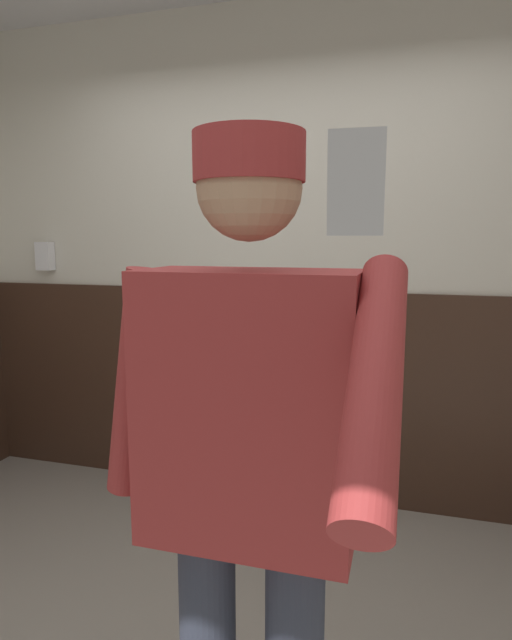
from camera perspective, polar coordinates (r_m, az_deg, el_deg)
wall_back at (r=3.07m, az=3.93°, el=6.51°), size 4.68×0.12×2.80m
wainscot_band_back at (r=3.12m, az=3.48°, el=-8.09°), size 4.08×0.03×1.23m
urinal_solo at (r=3.02m, az=-2.25°, el=-5.51°), size 0.40×0.34×1.24m
person at (r=1.24m, az=-0.80°, el=-14.32°), size 0.70×0.60×1.74m
cell_phone at (r=0.59m, az=10.82°, el=14.38°), size 0.06×0.03×0.11m
soap_dispenser at (r=3.67m, az=-21.89°, el=6.44°), size 0.10×0.07×0.18m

